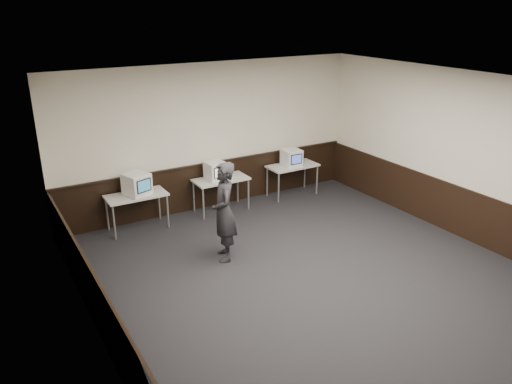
# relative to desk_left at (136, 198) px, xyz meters

# --- Properties ---
(floor) EXTENTS (8.00, 8.00, 0.00)m
(floor) POSITION_rel_desk_left_xyz_m (1.90, -3.60, -0.68)
(floor) COLOR black
(floor) RESTS_ON ground
(ceiling) EXTENTS (8.00, 8.00, 0.00)m
(ceiling) POSITION_rel_desk_left_xyz_m (1.90, -3.60, 2.52)
(ceiling) COLOR white
(ceiling) RESTS_ON back_wall
(back_wall) EXTENTS (7.00, 0.00, 7.00)m
(back_wall) POSITION_rel_desk_left_xyz_m (1.90, 0.40, 0.92)
(back_wall) COLOR silver
(back_wall) RESTS_ON ground
(left_wall) EXTENTS (0.00, 8.00, 8.00)m
(left_wall) POSITION_rel_desk_left_xyz_m (-1.60, -3.60, 0.92)
(left_wall) COLOR silver
(left_wall) RESTS_ON ground
(right_wall) EXTENTS (0.00, 8.00, 8.00)m
(right_wall) POSITION_rel_desk_left_xyz_m (5.40, -3.60, 0.92)
(right_wall) COLOR silver
(right_wall) RESTS_ON ground
(wainscot_back) EXTENTS (6.98, 0.04, 1.00)m
(wainscot_back) POSITION_rel_desk_left_xyz_m (1.90, 0.38, -0.18)
(wainscot_back) COLOR black
(wainscot_back) RESTS_ON back_wall
(wainscot_left) EXTENTS (0.04, 7.98, 1.00)m
(wainscot_left) POSITION_rel_desk_left_xyz_m (-1.58, -3.60, -0.18)
(wainscot_left) COLOR black
(wainscot_left) RESTS_ON left_wall
(wainscot_right) EXTENTS (0.04, 7.98, 1.00)m
(wainscot_right) POSITION_rel_desk_left_xyz_m (5.38, -3.60, -0.18)
(wainscot_right) COLOR black
(wainscot_right) RESTS_ON right_wall
(wainscot_rail) EXTENTS (6.98, 0.06, 0.04)m
(wainscot_rail) POSITION_rel_desk_left_xyz_m (1.90, 0.36, 0.34)
(wainscot_rail) COLOR black
(wainscot_rail) RESTS_ON wainscot_back
(desk_left) EXTENTS (1.20, 0.60, 0.75)m
(desk_left) POSITION_rel_desk_left_xyz_m (0.00, 0.00, 0.00)
(desk_left) COLOR beige
(desk_left) RESTS_ON ground
(desk_center) EXTENTS (1.20, 0.60, 0.75)m
(desk_center) POSITION_rel_desk_left_xyz_m (1.90, 0.00, 0.00)
(desk_center) COLOR beige
(desk_center) RESTS_ON ground
(desk_right) EXTENTS (1.20, 0.60, 0.75)m
(desk_right) POSITION_rel_desk_left_xyz_m (3.80, 0.00, 0.00)
(desk_right) COLOR beige
(desk_right) RESTS_ON ground
(emac_left) EXTENTS (0.57, 0.58, 0.45)m
(emac_left) POSITION_rel_desk_left_xyz_m (0.03, -0.01, 0.29)
(emac_left) COLOR white
(emac_left) RESTS_ON desk_left
(emac_center) EXTENTS (0.42, 0.44, 0.39)m
(emac_center) POSITION_rel_desk_left_xyz_m (1.79, 0.02, 0.27)
(emac_center) COLOR white
(emac_center) RESTS_ON desk_center
(emac_right) EXTENTS (0.42, 0.45, 0.40)m
(emac_right) POSITION_rel_desk_left_xyz_m (3.74, -0.04, 0.27)
(emac_right) COLOR white
(emac_right) RESTS_ON desk_right
(person) EXTENTS (0.62, 0.76, 1.81)m
(person) POSITION_rel_desk_left_xyz_m (0.95, -2.01, 0.23)
(person) COLOR black
(person) RESTS_ON ground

